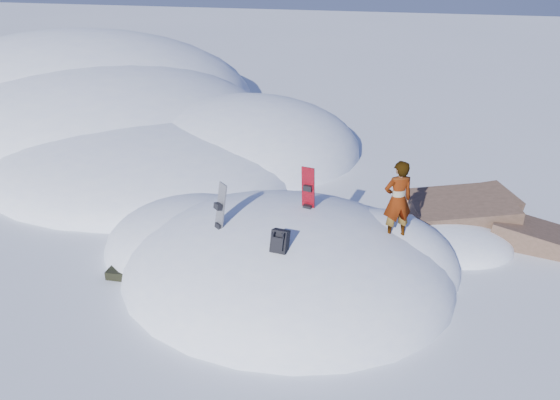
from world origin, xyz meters
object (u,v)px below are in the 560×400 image
(backpack, at_px, (280,241))
(person, at_px, (398,200))
(snowboard_red, at_px, (308,200))
(snowboard_dark, at_px, (219,218))

(backpack, xyz_separation_m, person, (1.92, 1.60, 0.36))
(snowboard_red, relative_size, snowboard_dark, 1.03)
(snowboard_dark, relative_size, person, 0.89)
(snowboard_dark, height_order, person, person)
(snowboard_red, bearing_deg, backpack, -84.12)
(snowboard_red, distance_m, snowboard_dark, 1.87)
(snowboard_red, xyz_separation_m, person, (1.79, -0.07, 0.24))
(snowboard_dark, distance_m, backpack, 1.50)
(person, bearing_deg, snowboard_dark, -11.86)
(person, bearing_deg, snowboard_red, -31.34)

